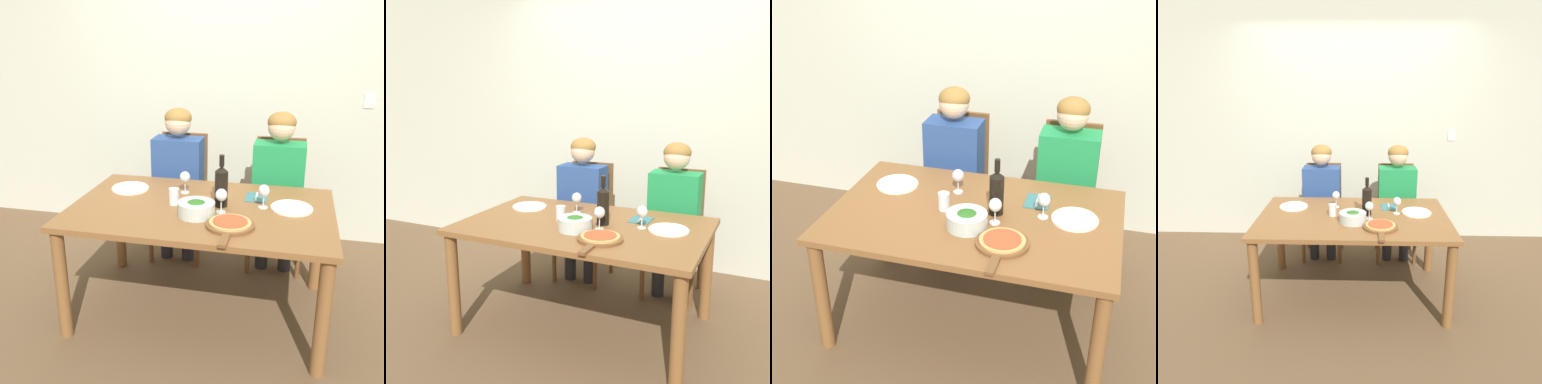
# 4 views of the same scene
# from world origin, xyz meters

# --- Properties ---
(ground_plane) EXTENTS (40.00, 40.00, 0.00)m
(ground_plane) POSITION_xyz_m (0.00, 0.00, 0.00)
(ground_plane) COLOR brown
(back_wall) EXTENTS (10.00, 0.06, 2.70)m
(back_wall) POSITION_xyz_m (0.00, 1.38, 1.35)
(back_wall) COLOR beige
(back_wall) RESTS_ON ground
(dining_table) EXTENTS (1.62, 1.04, 0.75)m
(dining_table) POSITION_xyz_m (0.00, 0.00, 0.64)
(dining_table) COLOR brown
(dining_table) RESTS_ON ground
(chair_left) EXTENTS (0.42, 0.42, 1.00)m
(chair_left) POSITION_xyz_m (-0.35, 0.84, 0.53)
(chair_left) COLOR brown
(chair_left) RESTS_ON ground
(chair_right) EXTENTS (0.42, 0.42, 1.00)m
(chair_right) POSITION_xyz_m (0.44, 0.84, 0.53)
(chair_right) COLOR brown
(chair_right) RESTS_ON ground
(person_woman) EXTENTS (0.47, 0.51, 1.23)m
(person_woman) POSITION_xyz_m (-0.35, 0.72, 0.75)
(person_woman) COLOR #28282D
(person_woman) RESTS_ON ground
(person_man) EXTENTS (0.47, 0.51, 1.23)m
(person_man) POSITION_xyz_m (0.44, 0.72, 0.75)
(person_man) COLOR #28282D
(person_man) RESTS_ON ground
(wine_bottle) EXTENTS (0.08, 0.08, 0.33)m
(wine_bottle) POSITION_xyz_m (0.12, 0.04, 0.88)
(wine_bottle) COLOR black
(wine_bottle) RESTS_ON dining_table
(broccoli_bowl) EXTENTS (0.22, 0.22, 0.09)m
(broccoli_bowl) POSITION_xyz_m (0.00, -0.15, 0.79)
(broccoli_bowl) COLOR silver
(broccoli_bowl) RESTS_ON dining_table
(dinner_plate_left) EXTENTS (0.26, 0.26, 0.02)m
(dinner_plate_left) POSITION_xyz_m (-0.55, 0.21, 0.76)
(dinner_plate_left) COLOR silver
(dinner_plate_left) RESTS_ON dining_table
(dinner_plate_right) EXTENTS (0.26, 0.26, 0.02)m
(dinner_plate_right) POSITION_xyz_m (0.55, 0.08, 0.76)
(dinner_plate_right) COLOR silver
(dinner_plate_right) RESTS_ON dining_table
(pizza_on_board) EXTENTS (0.28, 0.42, 0.04)m
(pizza_on_board) POSITION_xyz_m (0.22, -0.27, 0.76)
(pizza_on_board) COLOR brown
(pizza_on_board) RESTS_ON dining_table
(wine_glass_left) EXTENTS (0.07, 0.07, 0.15)m
(wine_glass_left) POSITION_xyz_m (-0.16, 0.23, 0.85)
(wine_glass_left) COLOR silver
(wine_glass_left) RESTS_ON dining_table
(wine_glass_right) EXTENTS (0.07, 0.07, 0.15)m
(wine_glass_right) POSITION_xyz_m (0.38, 0.07, 0.85)
(wine_glass_right) COLOR silver
(wine_glass_right) RESTS_ON dining_table
(wine_glass_centre) EXTENTS (0.07, 0.07, 0.15)m
(wine_glass_centre) POSITION_xyz_m (0.13, -0.07, 0.85)
(wine_glass_centre) COLOR silver
(wine_glass_centre) RESTS_ON dining_table
(water_tumbler) EXTENTS (0.07, 0.07, 0.10)m
(water_tumbler) POSITION_xyz_m (-0.18, 0.00, 0.80)
(water_tumbler) COLOR silver
(water_tumbler) RESTS_ON dining_table
(fork_on_napkin) EXTENTS (0.14, 0.18, 0.01)m
(fork_on_napkin) POSITION_xyz_m (0.32, 0.24, 0.75)
(fork_on_napkin) COLOR #387075
(fork_on_napkin) RESTS_ON dining_table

